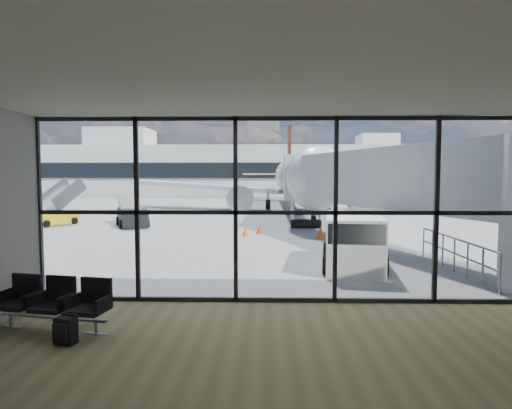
{
  "coord_description": "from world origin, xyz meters",
  "views": [
    {
      "loc": [
        -0.47,
        -10.27,
        3.07
      ],
      "look_at": [
        -0.78,
        3.0,
        2.2
      ],
      "focal_mm": 30.0,
      "sensor_mm": 36.0,
      "label": 1
    }
  ],
  "objects_px": {
    "backpack": "(65,330)",
    "seating_row": "(56,300)",
    "mobile_stairs": "(53,216)",
    "airliner": "(297,178)",
    "belt_loader": "(132,216)",
    "service_van": "(353,240)"
  },
  "relations": [
    {
      "from": "backpack",
      "to": "seating_row",
      "type": "bearing_deg",
      "value": 141.39
    },
    {
      "from": "seating_row",
      "to": "mobile_stairs",
      "type": "relative_size",
      "value": 0.63
    },
    {
      "from": "airliner",
      "to": "belt_loader",
      "type": "xyz_separation_m",
      "value": [
        -11.23,
        -14.37,
        -2.27
      ]
    },
    {
      "from": "service_van",
      "to": "belt_loader",
      "type": "relative_size",
      "value": 0.98
    },
    {
      "from": "airliner",
      "to": "mobile_stairs",
      "type": "bearing_deg",
      "value": -139.74
    },
    {
      "from": "service_van",
      "to": "belt_loader",
      "type": "bearing_deg",
      "value": 141.98
    },
    {
      "from": "service_van",
      "to": "backpack",
      "type": "bearing_deg",
      "value": -125.67
    },
    {
      "from": "backpack",
      "to": "airliner",
      "type": "distance_m",
      "value": 33.67
    },
    {
      "from": "airliner",
      "to": "service_van",
      "type": "relative_size",
      "value": 8.67
    },
    {
      "from": "airliner",
      "to": "backpack",
      "type": "bearing_deg",
      "value": -101.18
    },
    {
      "from": "belt_loader",
      "to": "service_van",
      "type": "bearing_deg",
      "value": -70.71
    },
    {
      "from": "service_van",
      "to": "seating_row",
      "type": "bearing_deg",
      "value": -131.72
    },
    {
      "from": "backpack",
      "to": "airliner",
      "type": "relative_size",
      "value": 0.01
    },
    {
      "from": "seating_row",
      "to": "backpack",
      "type": "distance_m",
      "value": 1.05
    },
    {
      "from": "belt_loader",
      "to": "airliner",
      "type": "bearing_deg",
      "value": 27.46
    },
    {
      "from": "airliner",
      "to": "mobile_stairs",
      "type": "relative_size",
      "value": 9.95
    },
    {
      "from": "seating_row",
      "to": "airliner",
      "type": "relative_size",
      "value": 0.06
    },
    {
      "from": "backpack",
      "to": "airliner",
      "type": "xyz_separation_m",
      "value": [
        6.62,
        32.9,
        2.65
      ]
    },
    {
      "from": "seating_row",
      "to": "mobile_stairs",
      "type": "bearing_deg",
      "value": 127.17
    },
    {
      "from": "belt_loader",
      "to": "mobile_stairs",
      "type": "distance_m",
      "value": 5.26
    },
    {
      "from": "belt_loader",
      "to": "mobile_stairs",
      "type": "xyz_separation_m",
      "value": [
        -5.23,
        0.53,
        -0.07
      ]
    },
    {
      "from": "airliner",
      "to": "seating_row",
      "type": "bearing_deg",
      "value": -102.45
    }
  ]
}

